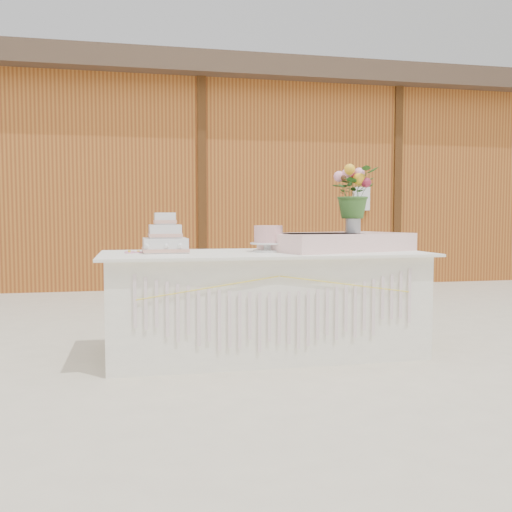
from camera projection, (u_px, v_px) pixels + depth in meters
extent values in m
plane|color=beige|center=(264.00, 354.00, 4.30)|extent=(80.00, 80.00, 0.00)
cube|color=#A56222|center=(189.00, 190.00, 10.05)|extent=(12.00, 4.00, 3.00)
cube|color=#443326|center=(188.00, 95.00, 9.94)|extent=(12.60, 4.60, 0.30)
cube|color=silver|center=(264.00, 304.00, 4.28)|extent=(2.28, 0.88, 0.75)
cube|color=silver|center=(264.00, 253.00, 4.25)|extent=(2.40, 1.00, 0.02)
cube|color=silver|center=(165.00, 245.00, 4.18)|extent=(0.32, 0.32, 0.11)
cube|color=#DEA08C|center=(165.00, 250.00, 4.18)|extent=(0.33, 0.33, 0.02)
cube|color=silver|center=(165.00, 231.00, 4.17)|extent=(0.23, 0.23, 0.10)
cube|color=#DEA08C|center=(165.00, 235.00, 4.17)|extent=(0.24, 0.24, 0.02)
cube|color=silver|center=(165.00, 219.00, 4.16)|extent=(0.15, 0.15, 0.09)
cube|color=#DEA08C|center=(165.00, 222.00, 4.16)|extent=(0.16, 0.16, 0.02)
cylinder|color=white|center=(268.00, 251.00, 4.29)|extent=(0.23, 0.23, 0.01)
cylinder|color=white|center=(268.00, 247.00, 4.29)|extent=(0.07, 0.07, 0.04)
cylinder|color=white|center=(268.00, 243.00, 4.28)|extent=(0.27, 0.27, 0.01)
cylinder|color=#E7A8A6|center=(268.00, 234.00, 4.28)|extent=(0.21, 0.21, 0.13)
cube|color=#FFD0CD|center=(337.00, 242.00, 4.44)|extent=(1.22, 0.92, 0.14)
cylinder|color=silver|center=(353.00, 223.00, 4.45)|extent=(0.12, 0.12, 0.16)
imported|color=#366327|center=(353.00, 186.00, 4.43)|extent=(0.46, 0.44, 0.40)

